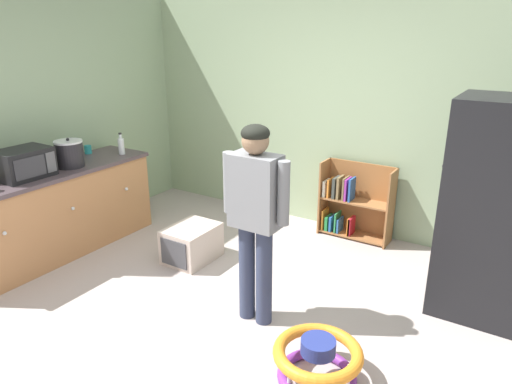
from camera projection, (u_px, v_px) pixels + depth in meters
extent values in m
plane|color=#AFA19D|center=(222.00, 320.00, 3.82)|extent=(12.00, 12.00, 0.00)
cube|color=#97AD87|center=(342.00, 114.00, 5.23)|extent=(5.20, 0.06, 2.70)
cube|color=#96AF8A|center=(75.00, 112.00, 5.34)|extent=(0.06, 2.99, 2.70)
cube|color=#B4784B|center=(55.00, 214.00, 4.85)|extent=(0.60, 2.12, 0.86)
cube|color=#4B3D42|center=(49.00, 173.00, 4.70)|extent=(0.64, 2.16, 0.04)
sphere|color=silver|center=(5.00, 233.00, 4.09)|extent=(0.04, 0.04, 0.04)
sphere|color=silver|center=(73.00, 208.00, 4.65)|extent=(0.04, 0.04, 0.04)
sphere|color=silver|center=(126.00, 189.00, 5.21)|extent=(0.04, 0.04, 0.04)
cube|color=black|center=(491.00, 210.00, 3.70)|extent=(0.70, 0.68, 1.78)
cylinder|color=silver|center=(440.00, 198.00, 3.72)|extent=(0.02, 0.02, 0.50)
cube|color=#333333|center=(451.00, 156.00, 3.75)|extent=(0.01, 0.67, 0.01)
cube|color=#996339|center=(324.00, 196.00, 5.40)|extent=(0.02, 0.28, 0.85)
cube|color=#996339|center=(391.00, 209.00, 5.00)|extent=(0.02, 0.28, 0.85)
cube|color=#975F33|center=(360.00, 199.00, 5.30)|extent=(0.80, 0.02, 0.85)
cube|color=#996339|center=(354.00, 234.00, 5.33)|extent=(0.76, 0.24, 0.02)
cube|color=#996339|center=(356.00, 201.00, 5.20)|extent=(0.76, 0.24, 0.02)
cube|color=orange|center=(325.00, 218.00, 5.44)|extent=(0.02, 0.17, 0.24)
cube|color=beige|center=(327.00, 188.00, 5.32)|extent=(0.03, 0.17, 0.19)
cube|color=#247F3F|center=(329.00, 222.00, 5.43)|extent=(0.03, 0.17, 0.17)
cube|color=orange|center=(331.00, 187.00, 5.29)|extent=(0.02, 0.17, 0.21)
cube|color=#26579D|center=(333.00, 223.00, 5.40)|extent=(0.03, 0.17, 0.18)
cube|color=#3A3F39|center=(336.00, 187.00, 5.25)|extent=(0.03, 0.17, 0.24)
cube|color=#2B8049|center=(337.00, 222.00, 5.36)|extent=(0.02, 0.17, 0.23)
cube|color=olive|center=(340.00, 187.00, 5.22)|extent=(0.03, 0.17, 0.26)
cube|color=#2B5B9A|center=(340.00, 225.00, 5.36)|extent=(0.02, 0.17, 0.17)
cube|color=brown|center=(346.00, 188.00, 5.19)|extent=(0.02, 0.17, 0.25)
cube|color=orange|center=(351.00, 226.00, 5.29)|extent=(0.03, 0.17, 0.20)
cube|color=#922F91|center=(348.00, 189.00, 5.18)|extent=(0.02, 0.17, 0.25)
cube|color=#B51F2C|center=(351.00, 226.00, 5.28)|extent=(0.03, 0.17, 0.20)
cube|color=#275398|center=(352.00, 189.00, 5.15)|extent=(0.02, 0.17, 0.26)
cylinder|color=#313852|center=(247.00, 271.00, 3.75)|extent=(0.13, 0.13, 0.82)
cylinder|color=#313852|center=(264.00, 276.00, 3.67)|extent=(0.13, 0.13, 0.82)
cube|color=gray|center=(255.00, 191.00, 3.48)|extent=(0.38, 0.22, 0.57)
cylinder|color=gray|center=(229.00, 182.00, 3.59)|extent=(0.09, 0.09, 0.48)
cylinder|color=gray|center=(284.00, 193.00, 3.35)|extent=(0.09, 0.09, 0.48)
sphere|color=#906E51|center=(255.00, 141.00, 3.35)|extent=(0.20, 0.20, 0.20)
ellipsoid|color=black|center=(255.00, 133.00, 3.33)|extent=(0.21, 0.21, 0.13)
torus|color=purple|center=(317.00, 376.00, 3.16)|extent=(0.54, 0.54, 0.07)
torus|color=orange|center=(318.00, 353.00, 3.10)|extent=(0.60, 0.60, 0.08)
cylinder|color=navy|center=(318.00, 347.00, 3.08)|extent=(0.23, 0.23, 0.10)
cylinder|color=silver|center=(348.00, 377.00, 3.02)|extent=(0.02, 0.02, 0.18)
cylinder|color=silver|center=(315.00, 343.00, 3.33)|extent=(0.02, 0.02, 0.18)
cylinder|color=silver|center=(289.00, 375.00, 3.03)|extent=(0.02, 0.02, 0.18)
cube|color=beige|center=(192.00, 243.00, 4.77)|extent=(0.42, 0.54, 0.36)
cube|color=#424247|center=(174.00, 254.00, 4.55)|extent=(0.32, 0.01, 0.27)
cube|color=black|center=(23.00, 163.00, 4.44)|extent=(0.36, 0.48, 0.28)
cube|color=#2D2D33|center=(30.00, 167.00, 4.31)|extent=(0.01, 0.31, 0.20)
cube|color=#515156|center=(51.00, 162.00, 4.48)|extent=(0.01, 0.10, 0.20)
cylinder|color=black|center=(70.00, 155.00, 4.80)|extent=(0.28, 0.28, 0.25)
cylinder|color=silver|center=(68.00, 142.00, 4.75)|extent=(0.28, 0.28, 0.02)
sphere|color=black|center=(68.00, 139.00, 4.74)|extent=(0.03, 0.03, 0.03)
cylinder|color=#33753D|center=(72.00, 152.00, 5.06)|extent=(0.07, 0.07, 0.18)
cylinder|color=#33753D|center=(70.00, 141.00, 5.02)|extent=(0.03, 0.03, 0.05)
cylinder|color=black|center=(70.00, 138.00, 5.01)|extent=(0.04, 0.03, 0.02)
cylinder|color=silver|center=(121.00, 146.00, 5.29)|extent=(0.07, 0.07, 0.18)
cylinder|color=silver|center=(120.00, 136.00, 5.25)|extent=(0.03, 0.03, 0.05)
cylinder|color=black|center=(120.00, 134.00, 5.24)|extent=(0.04, 0.03, 0.02)
cylinder|color=teal|center=(88.00, 150.00, 5.32)|extent=(0.08, 0.08, 0.09)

